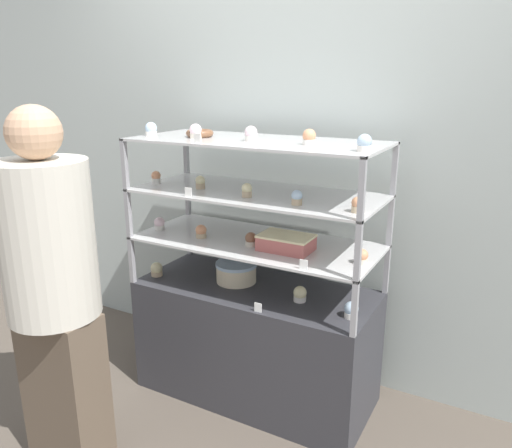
{
  "coord_description": "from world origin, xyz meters",
  "views": [
    {
      "loc": [
        1.13,
        -2.06,
        1.64
      ],
      "look_at": [
        0.0,
        0.0,
        0.95
      ],
      "focal_mm": 35.0,
      "sensor_mm": 36.0,
      "label": 1
    }
  ],
  "objects": [
    {
      "name": "cupcake_1",
      "position": [
        0.26,
        -0.04,
        0.65
      ],
      "size": [
        0.06,
        0.06,
        0.08
      ],
      "color": "white",
      "rests_on": "display_base"
    },
    {
      "name": "cupcake_4",
      "position": [
        -0.27,
        -0.09,
        0.9
      ],
      "size": [
        0.06,
        0.06,
        0.07
      ],
      "color": "#CCB28C",
      "rests_on": "display_riser_lower"
    },
    {
      "name": "cupcake_2",
      "position": [
        0.53,
        -0.09,
        0.65
      ],
      "size": [
        0.06,
        0.06,
        0.08
      ],
      "color": "white",
      "rests_on": "display_base"
    },
    {
      "name": "cupcake_6",
      "position": [
        0.56,
        -0.06,
        0.9
      ],
      "size": [
        0.06,
        0.06,
        0.07
      ],
      "color": "beige",
      "rests_on": "display_riser_lower"
    },
    {
      "name": "cupcake_7",
      "position": [
        -0.55,
        -0.07,
        1.15
      ],
      "size": [
        0.05,
        0.05,
        0.07
      ],
      "color": "white",
      "rests_on": "display_riser_middle"
    },
    {
      "name": "layer_cake_centerpiece",
      "position": [
        -0.13,
        0.02,
        0.67
      ],
      "size": [
        0.22,
        0.22,
        0.11
      ],
      "color": "beige",
      "rests_on": "display_base"
    },
    {
      "name": "price_tag_2",
      "position": [
        -0.22,
        -0.24,
        1.14
      ],
      "size": [
        0.04,
        0.0,
        0.04
      ],
      "color": "white",
      "rests_on": "display_riser_middle"
    },
    {
      "name": "cupcake_16",
      "position": [
        0.56,
        -0.13,
        1.4
      ],
      "size": [
        0.06,
        0.06,
        0.07
      ],
      "color": "white",
      "rests_on": "display_riser_upper"
    },
    {
      "name": "price_tag_3",
      "position": [
        -0.16,
        -0.24,
        1.39
      ],
      "size": [
        0.04,
        0.0,
        0.04
      ],
      "color": "white",
      "rests_on": "display_riser_upper"
    },
    {
      "name": "display_riser_middle",
      "position": [
        0.0,
        0.0,
        1.1
      ],
      "size": [
        1.21,
        0.53,
        0.25
      ],
      "color": "#99999E",
      "rests_on": "display_riser_lower"
    },
    {
      "name": "customer_figure",
      "position": [
        -0.47,
        -0.84,
        0.83
      ],
      "size": [
        0.36,
        0.36,
        1.55
      ],
      "color": "brown",
      "rests_on": "ground_plane"
    },
    {
      "name": "cupcake_12",
      "position": [
        -0.53,
        -0.11,
        1.4
      ],
      "size": [
        0.06,
        0.06,
        0.07
      ],
      "color": "white",
      "rests_on": "display_riser_upper"
    },
    {
      "name": "cupcake_14",
      "position": [
        -0.0,
        -0.05,
        1.4
      ],
      "size": [
        0.06,
        0.06,
        0.07
      ],
      "color": "white",
      "rests_on": "display_riser_upper"
    },
    {
      "name": "display_riser_lower",
      "position": [
        0.0,
        0.0,
        0.85
      ],
      "size": [
        1.21,
        0.53,
        0.25
      ],
      "color": "#99999E",
      "rests_on": "display_base"
    },
    {
      "name": "cupcake_0",
      "position": [
        -0.54,
        -0.12,
        0.65
      ],
      "size": [
        0.06,
        0.06,
        0.08
      ],
      "color": "#CCB28C",
      "rests_on": "display_base"
    },
    {
      "name": "cupcake_8",
      "position": [
        -0.28,
        -0.07,
        1.15
      ],
      "size": [
        0.05,
        0.05,
        0.07
      ],
      "color": "#CCB28C",
      "rests_on": "display_riser_middle"
    },
    {
      "name": "cupcake_10",
      "position": [
        0.28,
        -0.14,
        1.15
      ],
      "size": [
        0.05,
        0.05,
        0.07
      ],
      "color": "#CCB28C",
      "rests_on": "display_riser_middle"
    },
    {
      "name": "price_tag_0",
      "position": [
        0.14,
        -0.24,
        0.64
      ],
      "size": [
        0.04,
        0.0,
        0.04
      ],
      "color": "white",
      "rests_on": "display_base"
    },
    {
      "name": "back_wall",
      "position": [
        0.0,
        0.41,
        1.3
      ],
      "size": [
        8.0,
        0.05,
        2.6
      ],
      "color": "#A8B2AD",
      "rests_on": "ground_plane"
    },
    {
      "name": "cupcake_9",
      "position": [
        0.01,
        -0.11,
        1.15
      ],
      "size": [
        0.05,
        0.05,
        0.07
      ],
      "color": "#CCB28C",
      "rests_on": "display_riser_middle"
    },
    {
      "name": "ground_plane",
      "position": [
        0.0,
        0.0,
        0.0
      ],
      "size": [
        20.0,
        20.0,
        0.0
      ],
      "primitive_type": "plane",
      "color": "brown"
    },
    {
      "name": "display_base",
      "position": [
        0.0,
        0.0,
        0.31
      ],
      "size": [
        1.21,
        0.53,
        0.62
      ],
      "color": "#333338",
      "rests_on": "ground_plane"
    },
    {
      "name": "cupcake_13",
      "position": [
        -0.29,
        -0.08,
        1.4
      ],
      "size": [
        0.06,
        0.06,
        0.07
      ],
      "color": "beige",
      "rests_on": "display_riser_upper"
    },
    {
      "name": "cupcake_15",
      "position": [
        0.29,
        -0.05,
        1.4
      ],
      "size": [
        0.06,
        0.06,
        0.07
      ],
      "color": "white",
      "rests_on": "display_riser_upper"
    },
    {
      "name": "cupcake_5",
      "position": [
        0.01,
        -0.08,
        0.9
      ],
      "size": [
        0.06,
        0.06,
        0.07
      ],
      "color": "beige",
      "rests_on": "display_riser_lower"
    },
    {
      "name": "cupcake_11",
      "position": [
        0.55,
        -0.14,
        1.15
      ],
      "size": [
        0.05,
        0.05,
        0.07
      ],
      "color": "#CCB28C",
      "rests_on": "display_riser_middle"
    },
    {
      "name": "price_tag_1",
      "position": [
        0.36,
        -0.24,
        0.89
      ],
      "size": [
        0.04,
        0.0,
        0.04
      ],
      "color": "white",
      "rests_on": "display_riser_lower"
    },
    {
      "name": "donut_glazed",
      "position": [
        -0.31,
        -0.02,
        1.38
      ],
      "size": [
        0.14,
        0.14,
        0.03
      ],
      "color": "brown",
      "rests_on": "display_riser_upper"
    },
    {
      "name": "display_riser_upper",
      "position": [
        0.0,
        0.0,
        1.35
      ],
      "size": [
        1.21,
        0.53,
        0.25
      ],
      "color": "#99999E",
      "rests_on": "display_riser_middle"
    },
    {
      "name": "cupcake_3",
      "position": [
        -0.55,
        -0.08,
        0.9
      ],
      "size": [
        0.06,
        0.06,
        0.07
      ],
      "color": "white",
      "rests_on": "display_riser_lower"
    },
    {
      "name": "sheet_cake_frosted",
      "position": [
        0.19,
        -0.05,
        0.9
      ],
      "size": [
        0.25,
        0.16,
        0.07
      ],
      "color": "#C66660",
      "rests_on": "display_riser_lower"
    }
  ]
}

